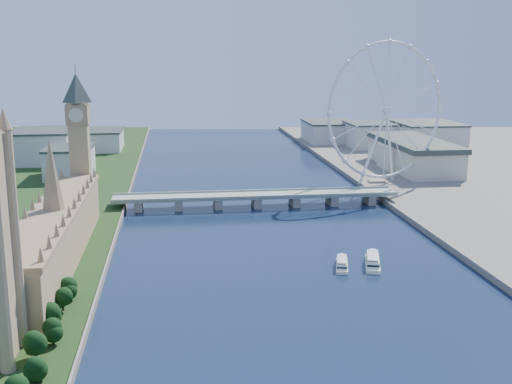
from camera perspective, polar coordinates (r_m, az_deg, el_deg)
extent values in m
cube|color=tan|center=(370.18, -17.37, -3.93)|extent=(24.00, 200.00, 28.00)
cone|color=#937A59|center=(362.14, -17.73, 1.56)|extent=(12.00, 12.00, 40.00)
cube|color=tan|center=(468.86, -15.34, 2.79)|extent=(13.00, 13.00, 80.00)
cube|color=#937A59|center=(464.90, -15.56, 6.69)|extent=(15.00, 15.00, 14.00)
pyramid|color=#2D3833|center=(463.23, -15.76, 10.13)|extent=(20.02, 20.02, 20.00)
cube|color=gray|center=(496.08, 0.04, -0.32)|extent=(220.00, 22.00, 2.00)
cube|color=gray|center=(494.16, -10.37, -1.14)|extent=(6.00, 20.00, 7.50)
cube|color=gray|center=(493.33, -6.89, -1.05)|extent=(6.00, 20.00, 7.50)
cube|color=gray|center=(494.33, -3.41, -0.95)|extent=(6.00, 20.00, 7.50)
cube|color=gray|center=(497.14, 0.04, -0.85)|extent=(6.00, 20.00, 7.50)
cube|color=gray|center=(501.73, 3.44, -0.75)|extent=(6.00, 20.00, 7.50)
cube|color=gray|center=(508.06, 6.77, -0.65)|extent=(6.00, 20.00, 7.50)
cube|color=gray|center=(516.05, 10.00, -0.55)|extent=(6.00, 20.00, 7.50)
torus|color=silver|center=(567.23, 11.52, 7.11)|extent=(113.60, 39.12, 118.60)
cylinder|color=silver|center=(567.23, 11.52, 7.11)|extent=(7.25, 6.61, 6.00)
cube|color=gray|center=(584.65, 10.67, 0.95)|extent=(14.00, 10.00, 2.00)
cube|color=beige|center=(626.28, -16.22, 2.53)|extent=(40.00, 60.00, 26.00)
cube|color=beige|center=(720.45, -18.31, 3.86)|extent=(60.00, 80.00, 32.00)
cube|color=beige|center=(791.92, -13.65, 4.48)|extent=(50.00, 70.00, 22.00)
cube|color=beige|center=(803.85, 10.33, 4.96)|extent=(60.00, 60.00, 28.00)
cube|color=beige|center=(805.32, 14.84, 4.83)|extent=(70.00, 90.00, 30.00)
cube|color=beige|center=(850.70, 6.53, 5.33)|extent=(60.00, 80.00, 24.00)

